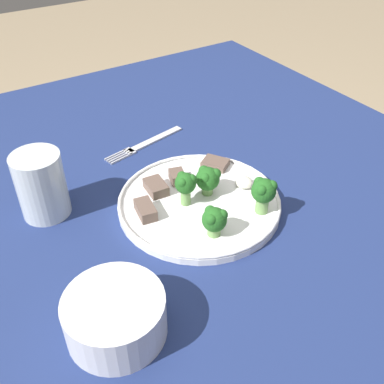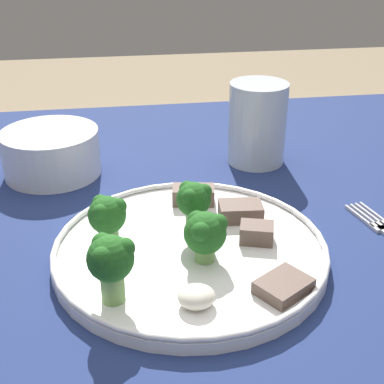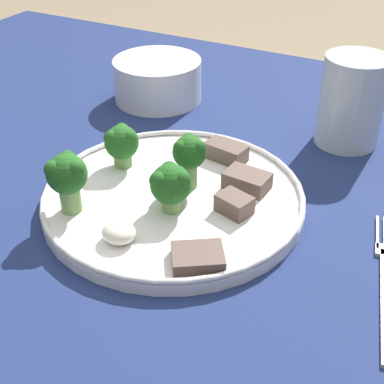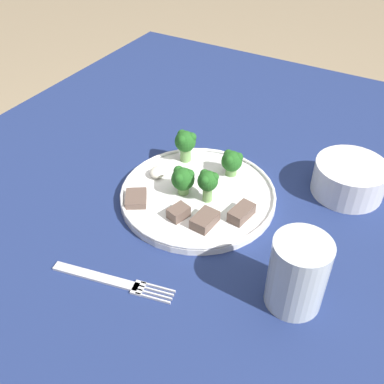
{
  "view_description": "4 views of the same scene",
  "coord_description": "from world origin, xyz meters",
  "px_view_note": "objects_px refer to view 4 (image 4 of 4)",
  "views": [
    {
      "loc": [
        -0.48,
        0.35,
        1.21
      ],
      "look_at": [
        0.01,
        0.04,
        0.76
      ],
      "focal_mm": 42.0,
      "sensor_mm": 36.0,
      "label": 1
    },
    {
      "loc": [
        -0.06,
        -0.42,
        1.03
      ],
      "look_at": [
        0.01,
        0.05,
        0.78
      ],
      "focal_mm": 50.0,
      "sensor_mm": 36.0,
      "label": 2
    },
    {
      "loc": [
        0.24,
        -0.38,
        1.05
      ],
      "look_at": [
        0.03,
        0.02,
        0.75
      ],
      "focal_mm": 50.0,
      "sensor_mm": 36.0,
      "label": 3
    },
    {
      "loc": [
        0.54,
        0.32,
        1.24
      ],
      "look_at": [
        0.02,
        0.02,
        0.75
      ],
      "focal_mm": 42.0,
      "sensor_mm": 36.0,
      "label": 4
    }
  ],
  "objects_px": {
    "fork": "(111,281)",
    "cream_bowl": "(349,179)",
    "dinner_plate": "(198,195)",
    "drinking_glass": "(297,277)"
  },
  "relations": [
    {
      "from": "fork",
      "to": "cream_bowl",
      "type": "height_order",
      "value": "cream_bowl"
    },
    {
      "from": "cream_bowl",
      "to": "drinking_glass",
      "type": "bearing_deg",
      "value": -0.27
    },
    {
      "from": "dinner_plate",
      "to": "cream_bowl",
      "type": "height_order",
      "value": "cream_bowl"
    },
    {
      "from": "fork",
      "to": "drinking_glass",
      "type": "distance_m",
      "value": 0.26
    },
    {
      "from": "dinner_plate",
      "to": "fork",
      "type": "distance_m",
      "value": 0.23
    },
    {
      "from": "dinner_plate",
      "to": "cream_bowl",
      "type": "bearing_deg",
      "value": 124.19
    },
    {
      "from": "dinner_plate",
      "to": "fork",
      "type": "bearing_deg",
      "value": -4.54
    },
    {
      "from": "dinner_plate",
      "to": "drinking_glass",
      "type": "bearing_deg",
      "value": 60.51
    },
    {
      "from": "dinner_plate",
      "to": "drinking_glass",
      "type": "relative_size",
      "value": 2.46
    },
    {
      "from": "fork",
      "to": "cream_bowl",
      "type": "xyz_separation_m",
      "value": [
        -0.38,
        0.24,
        0.03
      ]
    }
  ]
}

